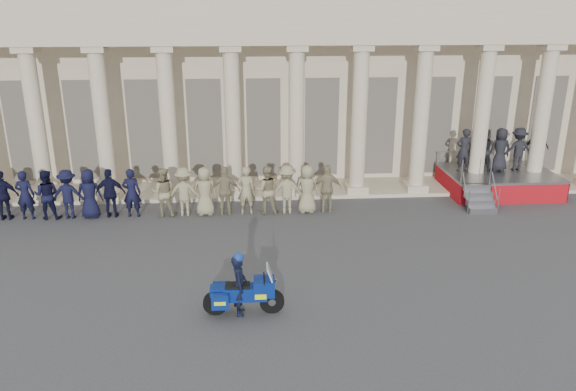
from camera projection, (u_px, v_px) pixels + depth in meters
The scene contains 6 objects.
ground at pixel (274, 286), 16.44m from camera, with size 90.00×90.00×0.00m, color #3B3B3E.
building at pixel (261, 71), 28.87m from camera, with size 40.00×12.50×9.00m.
officer_rank at pixel (119, 193), 21.45m from camera, with size 17.43×0.73×1.92m.
reviewing_stand at pixel (502, 158), 24.13m from camera, with size 4.57×4.30×2.80m.
motorcycle at pixel (244, 293), 14.80m from camera, with size 2.16×0.88×1.39m.
rider at pixel (239, 284), 14.70m from camera, with size 0.41×0.62×1.77m.
Camera 1 is at (-0.60, -14.67, 7.86)m, focal length 35.00 mm.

